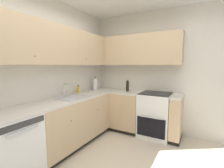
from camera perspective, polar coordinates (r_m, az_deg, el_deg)
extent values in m
cube|color=silver|center=(2.90, -24.98, 3.01)|extent=(3.77, 0.05, 2.65)
cube|color=silver|center=(3.64, 16.33, 4.00)|extent=(0.05, 3.10, 2.65)
cube|color=white|center=(2.49, -32.96, -19.32)|extent=(0.60, 0.60, 0.87)
cube|color=#333333|center=(2.10, -29.68, -12.64)|extent=(0.55, 0.01, 0.07)
cube|color=silver|center=(2.11, -29.36, -14.53)|extent=(0.36, 0.02, 0.02)
cube|color=tan|center=(3.09, -13.99, -12.40)|extent=(1.62, 0.60, 0.78)
cube|color=black|center=(3.28, -14.16, -19.50)|extent=(1.62, 0.54, 0.09)
sphere|color=tan|center=(2.60, -14.48, -12.76)|extent=(0.02, 0.02, 0.02)
sphere|color=tan|center=(3.12, -5.27, -9.22)|extent=(0.02, 0.02, 0.02)
cube|color=beige|center=(2.98, -14.24, -5.00)|extent=(2.83, 0.60, 0.03)
cube|color=tan|center=(3.66, 5.54, -9.21)|extent=(0.60, 0.62, 0.78)
cube|color=black|center=(3.83, 5.65, -15.38)|extent=(0.54, 0.62, 0.09)
cube|color=tan|center=(3.39, 22.27, -10.98)|extent=(0.60, 0.19, 0.78)
cube|color=black|center=(3.57, 22.01, -17.50)|extent=(0.54, 0.19, 0.09)
sphere|color=tan|center=(3.05, 21.65, -10.05)|extent=(0.02, 0.02, 0.02)
cube|color=beige|center=(3.57, 5.61, -2.91)|extent=(0.60, 0.62, 0.03)
cube|color=beige|center=(3.30, 22.59, -4.20)|extent=(0.60, 0.19, 0.03)
cube|color=white|center=(3.49, 15.37, -10.69)|extent=(0.64, 0.62, 0.90)
cube|color=black|center=(3.25, 13.82, -15.04)|extent=(0.02, 0.55, 0.38)
cube|color=silver|center=(3.15, 13.82, -11.64)|extent=(0.02, 0.43, 0.02)
cube|color=black|center=(3.38, 15.61, -3.26)|extent=(0.59, 0.60, 0.01)
cube|color=white|center=(3.67, 16.79, -1.45)|extent=(0.03, 0.60, 0.15)
cylinder|color=#4C4C4C|center=(3.22, 17.38, -3.65)|extent=(0.11, 0.11, 0.01)
cylinder|color=#4C4C4C|center=(3.28, 12.71, -3.30)|extent=(0.11, 0.11, 0.01)
cylinder|color=#4C4C4C|center=(3.49, 18.35, -2.89)|extent=(0.11, 0.11, 0.01)
cylinder|color=#4C4C4C|center=(3.55, 14.02, -2.58)|extent=(0.11, 0.11, 0.01)
cube|color=tan|center=(2.93, -19.03, 12.93)|extent=(2.51, 0.32, 0.65)
sphere|color=tan|center=(2.44, -25.96, 9.04)|extent=(0.02, 0.02, 0.02)
sphere|color=tan|center=(3.20, -9.34, 8.92)|extent=(0.02, 0.02, 0.02)
cube|color=tan|center=(3.63, 8.06, 11.97)|extent=(0.32, 2.01, 0.65)
cube|color=#B7B7BC|center=(2.96, -13.74, -4.64)|extent=(0.59, 0.40, 0.01)
cube|color=gray|center=(2.97, -13.71, -5.56)|extent=(0.54, 0.36, 0.09)
cube|color=#99999E|center=(2.97, -13.72, -5.31)|extent=(0.02, 0.35, 0.06)
cylinder|color=silver|center=(3.10, -16.91, -1.94)|extent=(0.02, 0.02, 0.25)
cylinder|color=silver|center=(3.03, -16.00, 0.12)|extent=(0.02, 0.15, 0.02)
cylinder|color=silver|center=(3.15, -16.19, -3.55)|extent=(0.02, 0.02, 0.06)
cylinder|color=gold|center=(3.36, -12.04, -2.08)|extent=(0.06, 0.06, 0.14)
cylinder|color=#262626|center=(3.35, -12.08, -0.62)|extent=(0.03, 0.03, 0.03)
cylinder|color=white|center=(3.79, -6.10, -0.08)|extent=(0.11, 0.11, 0.26)
cylinder|color=#3F3F3F|center=(3.79, -6.10, 0.22)|extent=(0.02, 0.02, 0.32)
cylinder|color=black|center=(3.55, 5.63, -0.81)|extent=(0.06, 0.06, 0.23)
cylinder|color=black|center=(3.53, 5.66, 1.22)|extent=(0.03, 0.03, 0.02)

